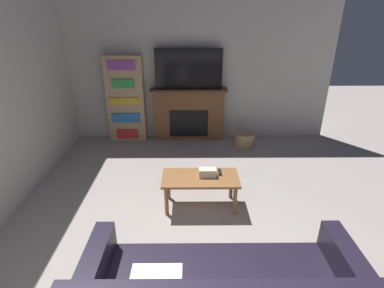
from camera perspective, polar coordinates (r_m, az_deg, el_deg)
The scene contains 8 objects.
wall_back at distance 5.80m, azimuth -0.79°, elevation 14.11°, with size 5.43×0.06×2.70m.
fireplace at distance 5.87m, azimuth -0.60°, elevation 5.77°, with size 1.45×0.28×1.01m.
tv at distance 5.63m, azimuth -0.64°, elevation 14.13°, with size 1.23×0.03×0.74m.
coffee_table at distance 3.83m, azimuth 1.61°, elevation -7.12°, with size 0.97×0.48×0.43m.
tissue_box at distance 3.81m, azimuth 2.98°, elevation -5.43°, with size 0.22×0.12×0.10m.
remote_control at distance 3.90m, azimuth 5.31°, elevation -5.34°, with size 0.04×0.15×0.02m.
bookshelf at distance 5.88m, azimuth -12.45°, elevation 8.34°, with size 0.70×0.29×1.63m.
storage_basket at distance 5.77m, azimuth 9.98°, elevation 0.94°, with size 0.38×0.38×0.25m.
Camera 1 is at (0.03, -1.09, 2.36)m, focal length 28.00 mm.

